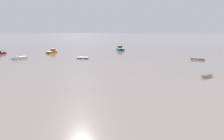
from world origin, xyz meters
TOP-DOWN VIEW (x-y plane):
  - rowboat_moored_0 at (20.95, 54.93)m, footprint 3.80×3.08m
  - motorboat_moored_0 at (-17.45, 77.49)m, footprint 3.31×5.15m
  - motorboat_moored_1 at (5.24, 86.55)m, footprint 2.41×6.27m
  - rowboat_moored_2 at (13.42, 32.84)m, footprint 2.85×2.53m
  - motorboat_moored_2 at (-24.05, 60.73)m, footprint 4.12×4.34m
  - rowboat_moored_3 at (-7.46, 60.74)m, footprint 3.35×1.96m

SIDE VIEW (x-z plane):
  - rowboat_moored_2 at x=13.42m, z-range -0.10..0.35m
  - rowboat_moored_3 at x=-7.46m, z-range -0.11..0.39m
  - rowboat_moored_0 at x=20.95m, z-range -0.13..0.45m
  - motorboat_moored_2 at x=-24.05m, z-range -0.55..0.97m
  - motorboat_moored_0 at x=-17.45m, z-range -0.65..1.21m
  - motorboat_moored_1 at x=5.24m, z-range -0.81..1.52m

